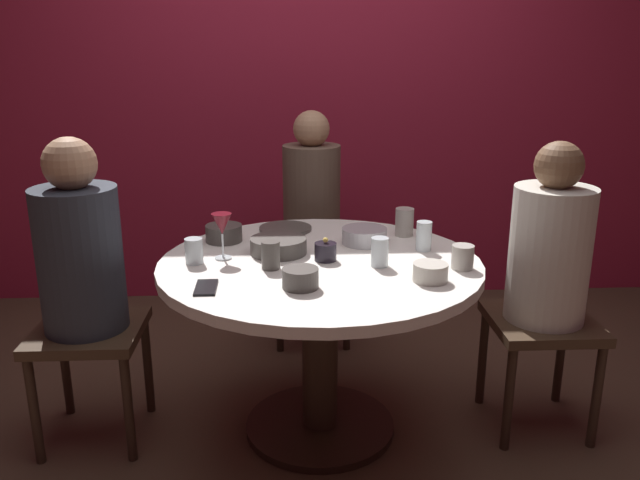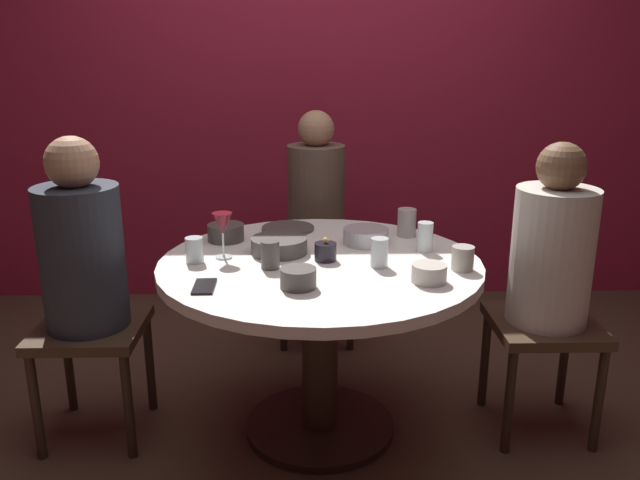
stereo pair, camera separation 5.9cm
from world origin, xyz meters
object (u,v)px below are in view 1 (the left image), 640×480
candle_holder (325,252)px  bowl_rice_portion (224,233)px  bowl_serving_large (364,236)px  cup_by_left_diner (380,252)px  dinner_plate (285,228)px  cup_far_edge (424,236)px  seated_diner_back (312,203)px  wine_glass (222,226)px  cup_near_candle (463,257)px  seated_diner_left (81,262)px  dining_table (320,302)px  bowl_salad_center (430,272)px  cell_phone (206,287)px  bowl_sauce_side (278,246)px  cup_center_front (404,222)px  bowl_small_white (300,278)px  cup_beside_wine (271,255)px  seated_diner_right (549,258)px  cup_by_right_diner (194,251)px

candle_holder → bowl_rice_portion: bearing=146.3°
bowl_serving_large → cup_by_left_diner: size_ratio=1.71×
dinner_plate → cup_far_edge: bearing=-30.2°
bowl_serving_large → bowl_rice_portion: size_ratio=1.22×
bowl_serving_large → cup_far_edge: (0.22, -0.10, 0.03)m
seated_diner_back → wine_glass: bearing=-23.4°
wine_glass → cup_near_candle: bearing=-10.0°
candle_holder → cup_near_candle: bearing=-13.2°
dinner_plate → seated_diner_left: bearing=-150.6°
dining_table → cup_far_edge: bearing=14.6°
bowl_serving_large → dining_table: bearing=-132.2°
candle_holder → wine_glass: wine_glass is taller
seated_diner_left → bowl_salad_center: (1.25, -0.24, 0.02)m
candle_holder → cell_phone: (-0.41, -0.27, -0.03)m
cell_phone → bowl_rice_portion: bearing=88.0°
candle_holder → cup_near_candle: (0.49, -0.11, 0.01)m
dinner_plate → bowl_sauce_side: bowl_sauce_side is taller
seated_diner_left → bowl_rice_portion: size_ratio=7.94×
cup_center_front → cup_far_edge: (0.04, -0.21, -0.00)m
bowl_small_white → cup_center_front: cup_center_front is taller
bowl_small_white → cup_beside_wine: 0.22m
seated_diner_back → bowl_salad_center: bearing=18.1°
cup_far_edge → bowl_salad_center: bearing=-97.8°
cell_phone → cup_by_left_diner: cup_by_left_diner is taller
seated_diner_right → cup_center_front: size_ratio=9.88×
cup_by_right_diner → cell_phone: bearing=-74.4°
cell_phone → cup_by_right_diner: cup_by_right_diner is taller
cup_beside_wine → seated_diner_back: bearing=79.3°
candle_holder → cup_beside_wine: size_ratio=0.88×
seated_diner_left → cup_by_left_diner: size_ratio=11.12×
bowl_salad_center → cup_by_left_diner: 0.22m
seated_diner_back → bowl_sauce_side: size_ratio=5.46×
dining_table → cup_by_left_diner: size_ratio=11.30×
dinner_plate → cup_near_candle: 0.84m
bowl_serving_large → cup_center_front: 0.21m
cell_phone → cup_by_left_diner: bearing=17.3°
wine_glass → bowl_salad_center: (0.73, -0.28, -0.10)m
seated_diner_back → bowl_rice_portion: seated_diner_back is taller
bowl_salad_center → cup_far_edge: (0.05, 0.35, 0.03)m
seated_diner_left → cup_beside_wine: 0.71m
seated_diner_left → cup_far_edge: 1.30m
cell_phone → bowl_salad_center: 0.76m
bowl_rice_portion → cup_near_candle: bearing=-23.3°
cup_by_left_diner → seated_diner_back: bearing=102.6°
candle_holder → bowl_serving_large: candle_holder is taller
wine_glass → cell_phone: 0.34m
cup_near_candle → cup_by_right_diner: 0.98m
bowl_rice_portion → cup_center_front: (0.76, 0.05, 0.02)m
bowl_rice_portion → cup_beside_wine: size_ratio=1.47×
dinner_plate → bowl_rice_portion: bowl_rice_portion is taller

